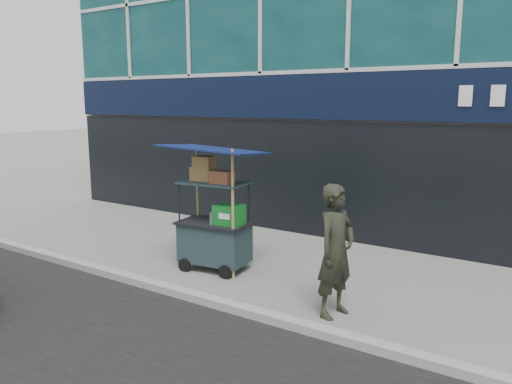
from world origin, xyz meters
The scene contains 4 objects.
ground centered at (0.00, 0.00, 0.00)m, with size 80.00×80.00×0.00m, color slate.
curb centered at (0.00, -0.20, 0.06)m, with size 80.00×0.18×0.12m, color gray.
vendor_cart centered at (-1.06, 1.05, 0.75)m, with size 1.70×1.29×2.13m.
vendor_man centered at (1.40, 0.47, 0.88)m, with size 0.64×0.42×1.77m, color black.
Camera 1 is at (3.98, -5.33, 2.81)m, focal length 35.00 mm.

